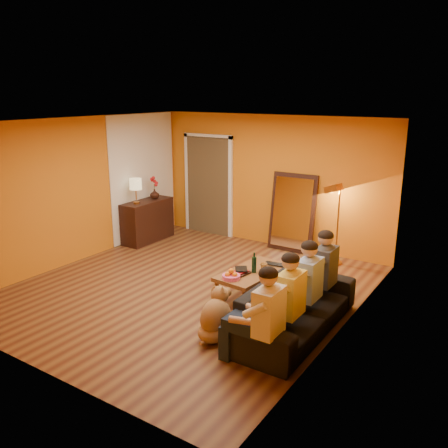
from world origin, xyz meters
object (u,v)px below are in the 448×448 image
Objects in this scene: tumbler at (264,267)px; vase at (155,194)px; sideboard at (148,221)px; mirror_frame at (293,213)px; person_far_left at (269,320)px; person_mid_left at (290,302)px; floor_lamp at (338,226)px; dog at (216,314)px; wine_bottle at (254,263)px; person_far_right at (325,273)px; coffee_table at (252,284)px; person_mid_right at (309,286)px; table_lamp at (136,191)px; laptop at (274,265)px; sofa at (295,307)px.

vase is (-3.37, 1.39, 0.48)m from tumbler.
tumbler is (3.37, -1.14, 0.05)m from sideboard.
person_far_left is (1.58, -3.96, -0.15)m from mirror_frame.
vase is at bearing 144.42° from person_far_left.
tumbler is at bearing 130.28° from person_mid_left.
sideboard is 0.97× the size of person_far_left.
mirror_frame reaches higher than floor_lamp.
dog is 0.57× the size of person_far_left.
person_far_right is at bearing 4.64° from wine_bottle.
coffee_table is 1.30m from person_mid_right.
table_lamp is 4.84m from person_mid_left.
person_far_right reaches higher than laptop.
person_mid_left reaches higher than sofa.
person_far_left is (0.87, -0.24, 0.26)m from dog.
sofa is 1.17m from coffee_table.
tumbler is (0.58, -2.22, -0.29)m from mirror_frame.
wine_bottle is at bearing -39.36° from coffee_table.
floor_lamp is 13.00× the size of tumbler.
wine_bottle is at bearing 136.64° from person_mid_left.
person_mid_right is at bearing 90.00° from person_mid_left.
vase is at bearing 154.63° from wine_bottle.
person_far_left is (0.13, -1.00, 0.28)m from sofa.
dog is 0.57× the size of person_mid_left.
floor_lamp is 1.18× the size of person_far_left.
mirror_frame is at bearing 124.41° from person_far_right.
laptop is at bearing -72.27° from mirror_frame.
sofa is 1.82× the size of person_far_right.
person_mid_left is 0.55m from person_mid_right.
vase is (-3.25, 1.51, 0.74)m from coffee_table.
person_far_left is 3.67× the size of laptop.
coffee_table is 1.40m from dog.
table_lamp is 2.53× the size of vase.
wine_bottle reaches higher than tumbler.
table_lamp is 0.42× the size of person_far_left.
table_lamp is 3.98m from floor_lamp.
laptop is at bearing 68.42° from coffee_table.
coffee_table is at bearing 136.56° from person_mid_left.
person_far_right is (0.00, 1.65, 0.00)m from person_far_left.
table_lamp reaches higher than person_far_left.
table_lamp is 3.55m from laptop.
tumbler reaches higher than coffee_table.
person_far_right reaches higher than dog.
person_far_left is at bearing -33.35° from sideboard.
tumbler is (-1.00, 0.08, -0.14)m from person_far_right.
floor_lamp reaches higher than coffee_table.
table_lamp is 0.23× the size of sofa.
dog reaches higher than tumbler.
person_far_left is 1.10m from person_mid_right.
mirror_frame is at bearing 111.77° from person_far_left.
person_mid_right and person_far_right have the same top height.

